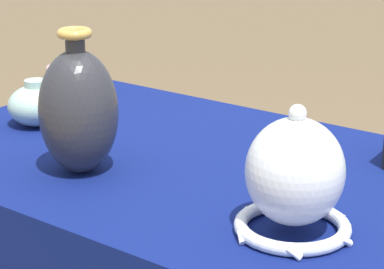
{
  "coord_description": "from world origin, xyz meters",
  "views": [
    {
      "loc": [
        0.8,
        -1.14,
        1.22
      ],
      "look_at": [
        0.05,
        -0.13,
        0.8
      ],
      "focal_mm": 70.0,
      "sensor_mm": 36.0,
      "label": 1
    }
  ],
  "objects_px": {
    "cup_wide_rose": "(71,82)",
    "jar_round_celadon": "(37,105)",
    "vase_tall_bulbous": "(78,110)",
    "vase_dome_bell": "(294,180)"
  },
  "relations": [
    {
      "from": "cup_wide_rose",
      "to": "jar_round_celadon",
      "type": "bearing_deg",
      "value": -67.15
    },
    {
      "from": "vase_tall_bulbous",
      "to": "jar_round_celadon",
      "type": "bearing_deg",
      "value": 152.4
    },
    {
      "from": "vase_tall_bulbous",
      "to": "vase_dome_bell",
      "type": "distance_m",
      "value": 0.46
    },
    {
      "from": "vase_dome_bell",
      "to": "jar_round_celadon",
      "type": "xyz_separation_m",
      "value": [
        -0.75,
        0.14,
        -0.04
      ]
    },
    {
      "from": "vase_tall_bulbous",
      "to": "jar_round_celadon",
      "type": "xyz_separation_m",
      "value": [
        -0.29,
        0.15,
        -0.07
      ]
    },
    {
      "from": "vase_dome_bell",
      "to": "vase_tall_bulbous",
      "type": "bearing_deg",
      "value": -178.76
    },
    {
      "from": "vase_dome_bell",
      "to": "cup_wide_rose",
      "type": "distance_m",
      "value": 0.89
    },
    {
      "from": "jar_round_celadon",
      "to": "cup_wide_rose",
      "type": "height_order",
      "value": "jar_round_celadon"
    },
    {
      "from": "vase_tall_bulbous",
      "to": "vase_dome_bell",
      "type": "xyz_separation_m",
      "value": [
        0.46,
        0.01,
        -0.03
      ]
    },
    {
      "from": "vase_tall_bulbous",
      "to": "cup_wide_rose",
      "type": "distance_m",
      "value": 0.5
    }
  ]
}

